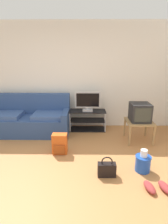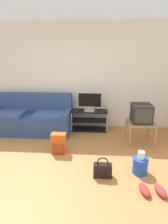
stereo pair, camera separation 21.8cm
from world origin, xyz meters
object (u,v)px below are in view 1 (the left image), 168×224
at_px(handbag, 107,169).
at_px(couch, 29,119).
at_px(side_table, 139,124).
at_px(crt_tv, 140,112).
at_px(cleaning_bucket, 143,162).
at_px(sneakers_pair, 157,187).
at_px(backpack, 60,144).
at_px(flat_tv, 88,102).
at_px(tv_stand, 88,120).

bearing_deg(handbag, couch, 134.67).
xyz_separation_m(side_table, crt_tv, (0.00, 0.02, 0.27)).
bearing_deg(crt_tv, cleaning_bucket, -101.32).
distance_m(cleaning_bucket, sneakers_pair, 0.49).
bearing_deg(backpack, flat_tv, 83.02).
bearing_deg(side_table, handbag, -123.08).
distance_m(couch, handbag, 2.51).
distance_m(flat_tv, crt_tv, 1.30).
height_order(couch, handbag, couch).
xyz_separation_m(flat_tv, cleaning_bucket, (0.91, -1.79, -0.60)).
height_order(crt_tv, handbag, crt_tv).
relative_size(crt_tv, cleaning_bucket, 1.14).
relative_size(couch, flat_tv, 3.18).
bearing_deg(handbag, tv_stand, 98.52).
xyz_separation_m(crt_tv, sneakers_pair, (-0.16, -1.64, -0.63)).
bearing_deg(flat_tv, tv_stand, 90.00).
bearing_deg(couch, cleaning_bucket, -34.49).
relative_size(flat_tv, crt_tv, 1.42).
bearing_deg(sneakers_pair, crt_tv, 84.39).
bearing_deg(sneakers_pair, handbag, 155.25).
xyz_separation_m(couch, handbag, (1.76, -1.78, -0.22)).
distance_m(flat_tv, side_table, 1.35).
relative_size(crt_tv, handbag, 1.29).
relative_size(couch, crt_tv, 4.52).
distance_m(couch, side_table, 2.65).
distance_m(side_table, sneakers_pair, 1.67).
height_order(backpack, cleaning_bucket, backpack).
bearing_deg(sneakers_pair, flat_tv, 113.54).
bearing_deg(crt_tv, sneakers_pair, -95.61).
distance_m(side_table, handbag, 1.58).
distance_m(backpack, cleaning_bucket, 1.57).
bearing_deg(flat_tv, cleaning_bucket, -63.07).
bearing_deg(flat_tv, crt_tv, -28.35).
height_order(tv_stand, sneakers_pair, tv_stand).
bearing_deg(couch, backpack, -49.25).
bearing_deg(sneakers_pair, cleaning_bucket, 99.00).
xyz_separation_m(tv_stand, crt_tv, (1.14, -0.64, 0.41)).
relative_size(side_table, cleaning_bucket, 1.48).
height_order(crt_tv, cleaning_bucket, crt_tv).
height_order(tv_stand, flat_tv, flat_tv).
height_order(flat_tv, cleaning_bucket, flat_tv).
distance_m(tv_stand, cleaning_bucket, 2.03).
bearing_deg(sneakers_pair, backpack, 145.93).
relative_size(backpack, handbag, 1.17).
height_order(side_table, handbag, side_table).
bearing_deg(cleaning_bucket, couch, 145.51).
relative_size(couch, cleaning_bucket, 5.18).
bearing_deg(cleaning_bucket, backpack, 158.61).
relative_size(backpack, sneakers_pair, 1.05).
bearing_deg(backpack, tv_stand, 83.41).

